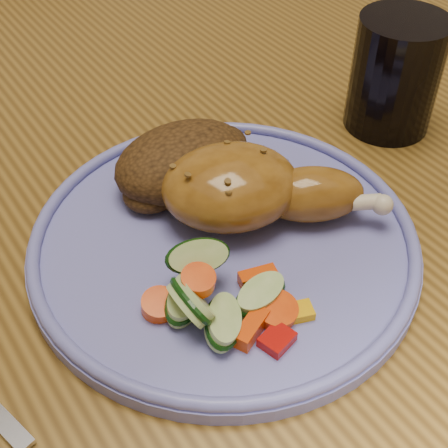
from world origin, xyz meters
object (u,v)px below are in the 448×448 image
object	(u,v)px
chair_far	(25,89)
plate	(224,244)
drinking_glass	(395,74)
dining_table	(216,213)

from	to	relation	value
chair_far	plate	size ratio (longest dim) A/B	3.06
plate	chair_far	bearing A→B (deg)	84.81
plate	drinking_glass	xyz separation A→B (m)	(0.23, 0.05, 0.05)
dining_table	chair_far	size ratio (longest dim) A/B	1.54
plate	drinking_glass	bearing A→B (deg)	12.96
dining_table	plate	bearing A→B (deg)	-120.80
chair_far	dining_table	bearing A→B (deg)	-90.00
plate	drinking_glass	world-z (taller)	drinking_glass
chair_far	plate	distance (m)	0.79
chair_far	plate	xyz separation A→B (m)	(-0.07, -0.74, 0.26)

